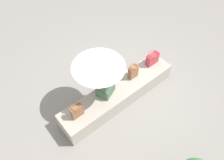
# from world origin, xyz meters

# --- Properties ---
(ground_plane) EXTENTS (14.00, 14.00, 0.00)m
(ground_plane) POSITION_xyz_m (0.00, 0.00, 0.00)
(ground_plane) COLOR gray
(stone_bench) EXTENTS (2.75, 0.57, 0.42)m
(stone_bench) POSITION_xyz_m (0.00, 0.00, 0.21)
(stone_bench) COLOR #A8A093
(stone_bench) RESTS_ON ground
(person_seated) EXTENTS (0.51, 0.39, 0.90)m
(person_seated) POSITION_xyz_m (0.27, -0.09, 0.81)
(person_seated) COLOR #47664C
(person_seated) RESTS_ON stone_bench
(parasol) EXTENTS (1.00, 1.00, 1.06)m
(parasol) POSITION_xyz_m (0.36, -0.16, 1.34)
(parasol) COLOR #B7B7BC
(parasol) RESTS_ON stone_bench
(handbag_black) EXTENTS (0.31, 0.23, 0.30)m
(handbag_black) POSITION_xyz_m (-1.07, -0.07, 0.57)
(handbag_black) COLOR #B2333D
(handbag_black) RESTS_ON stone_bench
(tote_bag_canvas) EXTENTS (0.22, 0.16, 0.34)m
(tote_bag_canvas) POSITION_xyz_m (-0.46, -0.05, 0.58)
(tote_bag_canvas) COLOR brown
(tote_bag_canvas) RESTS_ON stone_bench
(shoulder_bag_spare) EXTENTS (0.24, 0.18, 0.31)m
(shoulder_bag_spare) POSITION_xyz_m (1.02, -0.01, 0.57)
(shoulder_bag_spare) COLOR brown
(shoulder_bag_spare) RESTS_ON stone_bench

